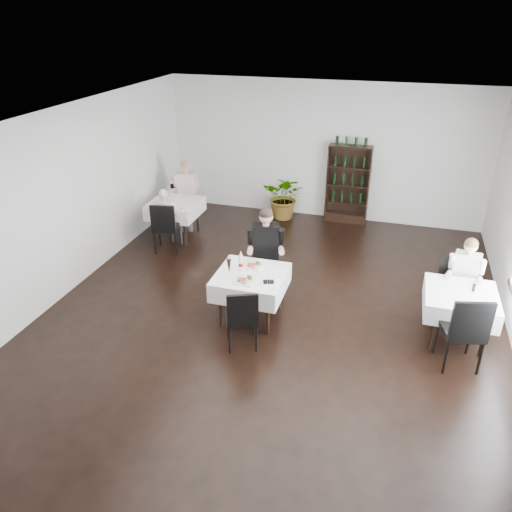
# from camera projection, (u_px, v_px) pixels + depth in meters

# --- Properties ---
(room_shell) EXTENTS (9.00, 9.00, 9.00)m
(room_shell) POSITION_uv_depth(u_px,v_px,m) (271.00, 231.00, 7.07)
(room_shell) COLOR black
(room_shell) RESTS_ON ground
(wine_shelf) EXTENTS (0.90, 0.28, 1.75)m
(wine_shelf) POSITION_uv_depth(u_px,v_px,m) (348.00, 185.00, 10.91)
(wine_shelf) COLOR black
(wine_shelf) RESTS_ON ground
(main_table) EXTENTS (1.03, 1.03, 0.77)m
(main_table) POSITION_uv_depth(u_px,v_px,m) (251.00, 282.00, 7.54)
(main_table) COLOR black
(main_table) RESTS_ON ground
(left_table) EXTENTS (0.98, 0.98, 0.77)m
(left_table) POSITION_uv_depth(u_px,v_px,m) (175.00, 208.00, 10.29)
(left_table) COLOR black
(left_table) RESTS_ON ground
(right_table) EXTENTS (0.98, 0.98, 0.77)m
(right_table) POSITION_uv_depth(u_px,v_px,m) (460.00, 302.00, 7.04)
(right_table) COLOR black
(right_table) RESTS_ON ground
(potted_tree) EXTENTS (0.98, 0.87, 1.02)m
(potted_tree) POSITION_uv_depth(u_px,v_px,m) (285.00, 197.00, 11.22)
(potted_tree) COLOR #21531C
(potted_tree) RESTS_ON ground
(main_chair_far) EXTENTS (0.44, 0.44, 0.94)m
(main_chair_far) POSITION_uv_depth(u_px,v_px,m) (264.00, 262.00, 8.30)
(main_chair_far) COLOR black
(main_chair_far) RESTS_ON ground
(main_chair_near) EXTENTS (0.56, 0.57, 0.94)m
(main_chair_near) POSITION_uv_depth(u_px,v_px,m) (242.00, 316.00, 6.88)
(main_chair_near) COLOR black
(main_chair_near) RESTS_ON ground
(left_chair_far) EXTENTS (0.55, 0.55, 0.92)m
(left_chair_far) POSITION_uv_depth(u_px,v_px,m) (181.00, 203.00, 10.85)
(left_chair_far) COLOR black
(left_chair_far) RESTS_ON ground
(left_chair_near) EXTENTS (0.56, 0.56, 1.03)m
(left_chair_near) POSITION_uv_depth(u_px,v_px,m) (165.00, 225.00, 9.61)
(left_chair_near) COLOR black
(left_chair_near) RESTS_ON ground
(right_chair_far) EXTENTS (0.46, 0.46, 0.96)m
(right_chair_far) POSITION_uv_depth(u_px,v_px,m) (452.00, 285.00, 7.60)
(right_chair_far) COLOR black
(right_chair_far) RESTS_ON ground
(right_chair_near) EXTENTS (0.61, 0.62, 1.11)m
(right_chair_near) POSITION_uv_depth(u_px,v_px,m) (465.00, 328.00, 6.44)
(right_chair_near) COLOR black
(right_chair_near) RESTS_ON ground
(diner_main) EXTENTS (0.64, 0.68, 1.54)m
(diner_main) POSITION_uv_depth(u_px,v_px,m) (266.00, 247.00, 8.00)
(diner_main) COLOR #3E3E45
(diner_main) RESTS_ON ground
(diner_left_far) EXTENTS (0.60, 0.63, 1.47)m
(diner_left_far) POSITION_uv_depth(u_px,v_px,m) (186.00, 189.00, 10.65)
(diner_left_far) COLOR #3E3E45
(diner_left_far) RESTS_ON ground
(diner_left_near) EXTENTS (0.52, 0.55, 1.23)m
(diner_left_near) POSITION_uv_depth(u_px,v_px,m) (167.00, 213.00, 9.78)
(diner_left_near) COLOR #3E3E45
(diner_left_near) RESTS_ON ground
(diner_right_far) EXTENTS (0.55, 0.57, 1.34)m
(diner_right_far) POSITION_uv_depth(u_px,v_px,m) (465.00, 274.00, 7.45)
(diner_right_far) COLOR #3E3E45
(diner_right_far) RESTS_ON ground
(plate_far) EXTENTS (0.30, 0.30, 0.08)m
(plate_far) POSITION_uv_depth(u_px,v_px,m) (254.00, 266.00, 7.66)
(plate_far) COLOR white
(plate_far) RESTS_ON main_table
(plate_near) EXTENTS (0.30, 0.30, 0.09)m
(plate_near) POSITION_uv_depth(u_px,v_px,m) (245.00, 280.00, 7.25)
(plate_near) COLOR white
(plate_near) RESTS_ON main_table
(pilsner_dark) EXTENTS (0.07, 0.07, 0.30)m
(pilsner_dark) POSITION_uv_depth(u_px,v_px,m) (229.00, 266.00, 7.42)
(pilsner_dark) COLOR black
(pilsner_dark) RESTS_ON main_table
(pilsner_lager) EXTENTS (0.07, 0.07, 0.29)m
(pilsner_lager) POSITION_uv_depth(u_px,v_px,m) (241.00, 262.00, 7.56)
(pilsner_lager) COLOR #C98933
(pilsner_lager) RESTS_ON main_table
(coke_bottle) EXTENTS (0.07, 0.07, 0.28)m
(coke_bottle) POSITION_uv_depth(u_px,v_px,m) (241.00, 264.00, 7.52)
(coke_bottle) COLOR silver
(coke_bottle) RESTS_ON main_table
(napkin_cutlery) EXTENTS (0.19, 0.17, 0.02)m
(napkin_cutlery) POSITION_uv_depth(u_px,v_px,m) (269.00, 282.00, 7.24)
(napkin_cutlery) COLOR black
(napkin_cutlery) RESTS_ON main_table
(pepper_mill) EXTENTS (0.05, 0.05, 0.11)m
(pepper_mill) POSITION_uv_depth(u_px,v_px,m) (474.00, 288.00, 6.99)
(pepper_mill) COLOR black
(pepper_mill) RESTS_ON right_table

